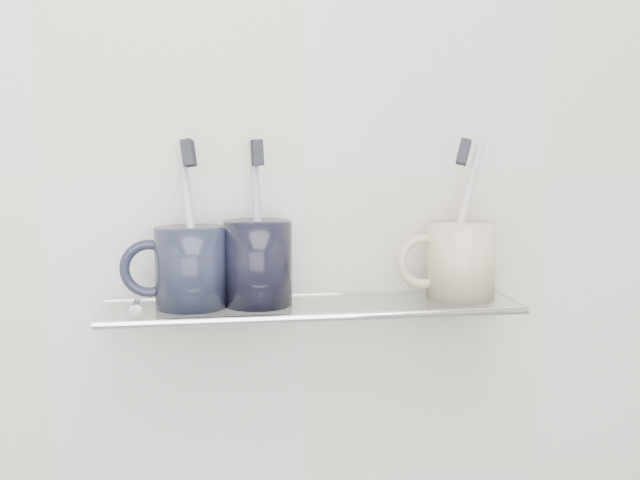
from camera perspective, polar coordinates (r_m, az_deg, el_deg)
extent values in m
plane|color=beige|center=(1.01, -1.09, 4.55)|extent=(2.50, 0.00, 2.50)
cube|color=silver|center=(0.97, -0.57, -4.79)|extent=(0.50, 0.12, 0.01)
cylinder|color=silver|center=(0.91, -0.06, -5.54)|extent=(0.50, 0.01, 0.01)
cylinder|color=silver|center=(1.01, -12.89, -5.10)|extent=(0.02, 0.03, 0.02)
cylinder|color=silver|center=(1.06, 10.36, -4.37)|extent=(0.02, 0.03, 0.02)
cylinder|color=black|center=(0.95, -9.16, -1.94)|extent=(0.09, 0.09, 0.09)
torus|color=black|center=(0.95, -12.05, -2.00)|extent=(0.07, 0.01, 0.07)
cylinder|color=silver|center=(0.95, -9.23, 1.27)|extent=(0.03, 0.05, 0.19)
cube|color=#202229|center=(0.94, -9.33, 6.12)|extent=(0.02, 0.03, 0.03)
cylinder|color=black|center=(0.96, -4.45, -1.66)|extent=(0.11, 0.11, 0.10)
torus|color=black|center=(0.95, -7.25, -1.72)|extent=(0.07, 0.01, 0.07)
cylinder|color=#8D97A9|center=(0.95, -4.48, 1.37)|extent=(0.02, 0.03, 0.19)
cube|color=#202229|center=(0.94, -4.53, 6.20)|extent=(0.02, 0.03, 0.03)
cylinder|color=beige|center=(1.01, 10.00, -1.45)|extent=(0.10, 0.10, 0.09)
torus|color=beige|center=(0.99, 7.37, -1.53)|extent=(0.07, 0.01, 0.07)
cylinder|color=beige|center=(1.00, 10.07, 1.59)|extent=(0.06, 0.03, 0.19)
cube|color=#202229|center=(0.99, 10.18, 6.18)|extent=(0.03, 0.03, 0.04)
cylinder|color=silver|center=(1.02, 11.18, -3.60)|extent=(0.04, 0.04, 0.02)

